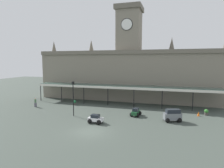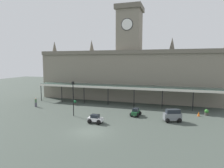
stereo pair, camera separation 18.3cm
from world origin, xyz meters
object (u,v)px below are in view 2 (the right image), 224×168
car_white_sedan (95,119)px  planter_forecourt_centre (75,102)px  car_green_sedan (136,113)px  traffic_cone (199,114)px  car_grey_van (172,116)px  victorian_lamppost (73,94)px  planter_by_canopy (207,112)px  pedestrian_beside_cars (36,102)px

car_white_sedan → planter_forecourt_centre: size_ratio=2.17×
car_green_sedan → planter_forecourt_centre: (-12.64, 4.10, -0.01)m
car_green_sedan → traffic_cone: (9.30, 2.70, -0.16)m
car_grey_van → traffic_cone: (3.85, 4.13, -0.46)m
car_white_sedan → car_grey_van: size_ratio=0.81×
planter_forecourt_centre → car_white_sedan: bearing=-49.2°
car_grey_van → victorian_lamppost: 14.89m
victorian_lamppost → planter_by_canopy: 20.91m
traffic_cone → planter_forecourt_centre: (-21.94, 1.40, 0.15)m
car_grey_van → car_green_sedan: 5.65m
planter_by_canopy → victorian_lamppost: bearing=-161.7°
car_white_sedan → planter_by_canopy: 17.47m
victorian_lamppost → traffic_cone: bearing=17.0°
planter_forecourt_centre → traffic_cone: bearing=-3.7°
traffic_cone → planter_forecourt_centre: planter_forecourt_centre is taller
car_white_sedan → car_green_sedan: size_ratio=0.98×
car_grey_van → planter_by_canopy: bearing=44.6°
pedestrian_beside_cars → traffic_cone: 28.23m
pedestrian_beside_cars → car_green_sedan: bearing=-1.6°
car_white_sedan → victorian_lamppost: (-4.56, 2.29, 2.86)m
car_white_sedan → car_grey_van: 10.73m
car_green_sedan → planter_forecourt_centre: bearing=162.0°
planter_by_canopy → planter_forecourt_centre: same height
car_grey_van → victorian_lamppost: bearing=-174.1°
car_white_sedan → traffic_cone: size_ratio=3.02×
traffic_cone → planter_by_canopy: size_ratio=0.72×
victorian_lamppost → planter_by_canopy: (19.67, 6.49, -2.87)m
pedestrian_beside_cars → planter_by_canopy: size_ratio=1.74×
car_grey_van → car_green_sedan: bearing=165.2°
traffic_cone → car_white_sedan: bearing=-150.3°
pedestrian_beside_cars → car_white_sedan: bearing=-22.0°
pedestrian_beside_cars → car_grey_van: bearing=-4.7°
victorian_lamppost → car_white_sedan: bearing=-26.7°
pedestrian_beside_cars → victorian_lamppost: bearing=-19.7°
car_white_sedan → pedestrian_beside_cars: pedestrian_beside_cars is taller
pedestrian_beside_cars → planter_forecourt_centre: pedestrian_beside_cars is taller
car_green_sedan → victorian_lamppost: (-9.15, -2.94, 2.86)m
traffic_cone → planter_forecourt_centre: bearing=176.3°
pedestrian_beside_cars → planter_by_canopy: (29.36, 3.02, -0.42)m
car_green_sedan → victorian_lamppost: size_ratio=0.39×
car_grey_van → car_white_sedan: bearing=-159.3°
pedestrian_beside_cars → planter_forecourt_centre: bearing=29.9°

